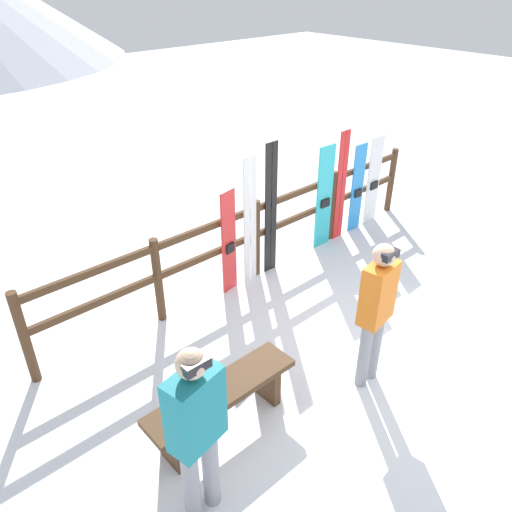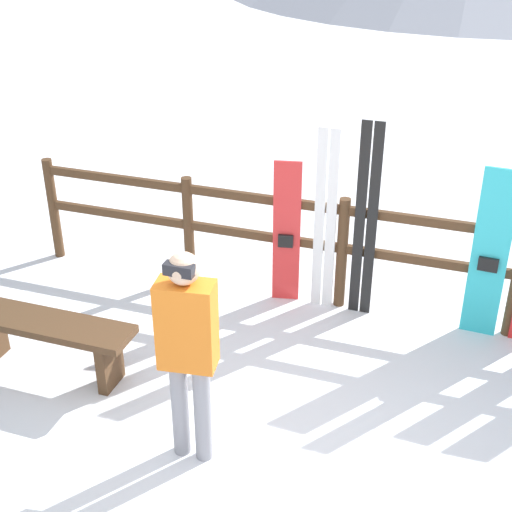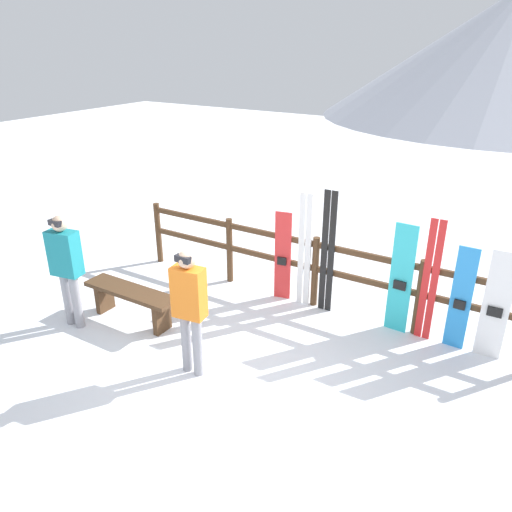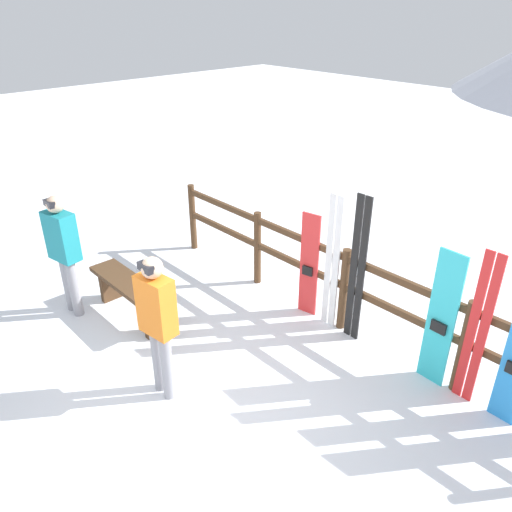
{
  "view_description": "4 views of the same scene",
  "coord_description": "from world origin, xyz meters",
  "px_view_note": "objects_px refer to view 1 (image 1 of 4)",
  "views": [
    {
      "loc": [
        -3.82,
        -2.05,
        3.66
      ],
      "look_at": [
        -0.9,
        1.21,
        1.06
      ],
      "focal_mm": 35.0,
      "sensor_mm": 36.0,
      "label": 1
    },
    {
      "loc": [
        1.09,
        -3.39,
        3.53
      ],
      "look_at": [
        -0.48,
        1.2,
        0.93
      ],
      "focal_mm": 50.0,
      "sensor_mm": 36.0,
      "label": 2
    },
    {
      "loc": [
        2.68,
        -3.8,
        3.65
      ],
      "look_at": [
        -0.42,
        1.26,
        1.04
      ],
      "focal_mm": 35.0,
      "sensor_mm": 36.0,
      "label": 3
    },
    {
      "loc": [
        2.99,
        -2.02,
        3.63
      ],
      "look_at": [
        -0.67,
        1.4,
        1.01
      ],
      "focal_mm": 35.0,
      "sensor_mm": 36.0,
      "label": 4
    }
  ],
  "objects_px": {
    "person_teal": "(197,425)",
    "snowboard_white": "(373,181)",
    "ski_pair_white": "(250,222)",
    "ski_pair_black": "(271,210)",
    "snowboard_blue": "(357,189)",
    "ski_pair_red": "(341,187)",
    "snowboard_cyan": "(324,198)",
    "bench": "(222,399)",
    "person_orange": "(376,306)",
    "snowboard_red": "(229,243)"
  },
  "relations": [
    {
      "from": "person_teal",
      "to": "snowboard_white",
      "type": "height_order",
      "value": "person_teal"
    },
    {
      "from": "ski_pair_white",
      "to": "ski_pair_black",
      "type": "bearing_deg",
      "value": 0.0
    },
    {
      "from": "person_teal",
      "to": "snowboard_blue",
      "type": "distance_m",
      "value": 5.06
    },
    {
      "from": "ski_pair_red",
      "to": "snowboard_cyan",
      "type": "bearing_deg",
      "value": -179.46
    },
    {
      "from": "bench",
      "to": "ski_pair_black",
      "type": "relative_size",
      "value": 0.8
    },
    {
      "from": "snowboard_blue",
      "to": "person_teal",
      "type": "bearing_deg",
      "value": -154.46
    },
    {
      "from": "person_orange",
      "to": "ski_pair_red",
      "type": "distance_m",
      "value": 3.04
    },
    {
      "from": "person_orange",
      "to": "snowboard_white",
      "type": "distance_m",
      "value": 3.64
    },
    {
      "from": "snowboard_cyan",
      "to": "snowboard_red",
      "type": "bearing_deg",
      "value": -180.0
    },
    {
      "from": "snowboard_cyan",
      "to": "ski_pair_red",
      "type": "relative_size",
      "value": 0.92
    },
    {
      "from": "person_orange",
      "to": "ski_pair_white",
      "type": "relative_size",
      "value": 0.92
    },
    {
      "from": "snowboard_red",
      "to": "ski_pair_red",
      "type": "relative_size",
      "value": 0.83
    },
    {
      "from": "ski_pair_white",
      "to": "snowboard_cyan",
      "type": "xyz_separation_m",
      "value": [
        1.4,
        -0.0,
        -0.09
      ]
    },
    {
      "from": "ski_pair_white",
      "to": "snowboard_red",
      "type": "bearing_deg",
      "value": -179.42
    },
    {
      "from": "bench",
      "to": "ski_pair_black",
      "type": "height_order",
      "value": "ski_pair_black"
    },
    {
      "from": "bench",
      "to": "snowboard_white",
      "type": "bearing_deg",
      "value": 21.05
    },
    {
      "from": "snowboard_cyan",
      "to": "snowboard_blue",
      "type": "distance_m",
      "value": 0.76
    },
    {
      "from": "person_orange",
      "to": "person_teal",
      "type": "xyz_separation_m",
      "value": [
        -2.05,
        -0.01,
        0.0
      ]
    },
    {
      "from": "ski_pair_black",
      "to": "snowboard_cyan",
      "type": "bearing_deg",
      "value": -0.19
    },
    {
      "from": "ski_pair_white",
      "to": "snowboard_cyan",
      "type": "distance_m",
      "value": 1.4
    },
    {
      "from": "snowboard_cyan",
      "to": "snowboard_white",
      "type": "relative_size",
      "value": 1.08
    },
    {
      "from": "bench",
      "to": "snowboard_white",
      "type": "relative_size",
      "value": 1.03
    },
    {
      "from": "person_orange",
      "to": "ski_pair_red",
      "type": "bearing_deg",
      "value": 45.73
    },
    {
      "from": "person_teal",
      "to": "snowboard_cyan",
      "type": "relative_size",
      "value": 1.04
    },
    {
      "from": "ski_pair_white",
      "to": "snowboard_cyan",
      "type": "relative_size",
      "value": 1.12
    },
    {
      "from": "ski_pair_white",
      "to": "snowboard_blue",
      "type": "height_order",
      "value": "ski_pair_white"
    },
    {
      "from": "bench",
      "to": "snowboard_white",
      "type": "xyz_separation_m",
      "value": [
        4.36,
        1.68,
        0.34
      ]
    },
    {
      "from": "person_orange",
      "to": "snowboard_cyan",
      "type": "relative_size",
      "value": 1.03
    },
    {
      "from": "person_orange",
      "to": "snowboard_red",
      "type": "distance_m",
      "value": 2.18
    },
    {
      "from": "person_teal",
      "to": "snowboard_cyan",
      "type": "bearing_deg",
      "value": 29.81
    },
    {
      "from": "person_orange",
      "to": "snowboard_white",
      "type": "height_order",
      "value": "person_orange"
    },
    {
      "from": "ski_pair_white",
      "to": "person_orange",
      "type": "bearing_deg",
      "value": -99.31
    },
    {
      "from": "bench",
      "to": "person_orange",
      "type": "relative_size",
      "value": 0.92
    },
    {
      "from": "snowboard_white",
      "to": "person_teal",
      "type": "bearing_deg",
      "value": -156.28
    },
    {
      "from": "bench",
      "to": "snowboard_blue",
      "type": "distance_m",
      "value": 4.32
    },
    {
      "from": "ski_pair_black",
      "to": "snowboard_white",
      "type": "bearing_deg",
      "value": -0.09
    },
    {
      "from": "snowboard_cyan",
      "to": "bench",
      "type": "bearing_deg",
      "value": -152.36
    },
    {
      "from": "ski_pair_white",
      "to": "snowboard_white",
      "type": "xyz_separation_m",
      "value": [
        2.56,
        -0.0,
        -0.15
      ]
    },
    {
      "from": "bench",
      "to": "snowboard_blue",
      "type": "relative_size",
      "value": 1.05
    },
    {
      "from": "ski_pair_black",
      "to": "snowboard_cyan",
      "type": "distance_m",
      "value": 1.05
    },
    {
      "from": "person_orange",
      "to": "ski_pair_white",
      "type": "distance_m",
      "value": 2.2
    },
    {
      "from": "ski_pair_white",
      "to": "snowboard_white",
      "type": "relative_size",
      "value": 1.21
    },
    {
      "from": "ski_pair_red",
      "to": "snowboard_red",
      "type": "bearing_deg",
      "value": -179.9
    },
    {
      "from": "snowboard_white",
      "to": "snowboard_red",
      "type": "bearing_deg",
      "value": -180.0
    },
    {
      "from": "bench",
      "to": "ski_pair_red",
      "type": "bearing_deg",
      "value": 25.25
    },
    {
      "from": "snowboard_red",
      "to": "person_orange",
      "type": "bearing_deg",
      "value": -90.21
    },
    {
      "from": "person_orange",
      "to": "person_teal",
      "type": "bearing_deg",
      "value": -179.73
    },
    {
      "from": "ski_pair_white",
      "to": "ski_pair_red",
      "type": "relative_size",
      "value": 1.03
    },
    {
      "from": "ski_pair_red",
      "to": "snowboard_white",
      "type": "distance_m",
      "value": 0.8
    },
    {
      "from": "bench",
      "to": "snowboard_cyan",
      "type": "relative_size",
      "value": 0.95
    }
  ]
}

